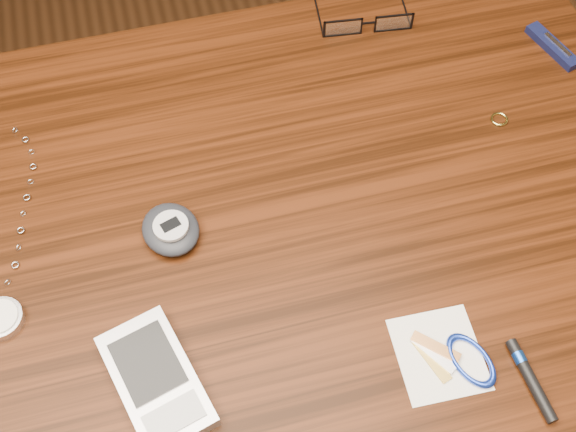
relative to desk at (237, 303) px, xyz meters
name	(u,v)px	position (x,y,z in m)	size (l,w,h in m)	color
desk	(237,303)	(0.00, 0.00, 0.00)	(1.00, 0.70, 0.75)	#341508
eyeglasses	(367,22)	(0.23, 0.28, 0.11)	(0.13, 0.13, 0.02)	black
gold_ring	(499,119)	(0.33, 0.10, 0.10)	(0.02, 0.02, 0.00)	#C6B958
pocket_watch	(2,312)	(-0.22, 0.00, 0.11)	(0.07, 0.26, 0.01)	silver
pda_phone	(156,380)	(-0.09, -0.11, 0.11)	(0.10, 0.14, 0.02)	#B0B0B5
pedometer	(171,229)	(-0.05, 0.04, 0.11)	(0.07, 0.08, 0.03)	black
notepad_keys	(456,357)	(0.18, -0.15, 0.11)	(0.10, 0.09, 0.01)	white
pocket_knife	(553,46)	(0.44, 0.19, 0.11)	(0.04, 0.08, 0.01)	#0D0E35
black_blue_pen	(530,377)	(0.24, -0.19, 0.11)	(0.02, 0.08, 0.01)	black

